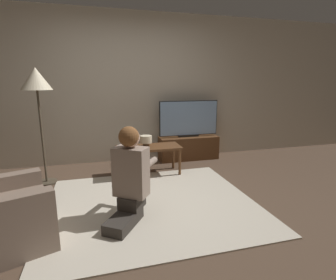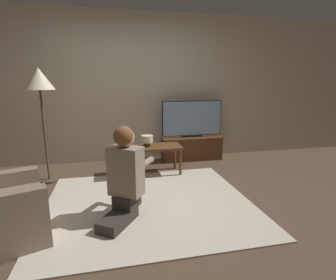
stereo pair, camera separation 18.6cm
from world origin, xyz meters
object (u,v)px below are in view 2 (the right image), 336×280
Objects in this scene: coffee_table at (150,149)px; person_kneeling at (125,173)px; tv at (192,119)px; floor_lamp at (40,85)px; table_lamp at (147,140)px.

coffee_table is 1.00× the size of person_kneeling.
person_kneeling is at bearing -124.26° from tv.
floor_lamp is (-2.36, -0.62, 0.61)m from tv.
coffee_table is at bearing -74.69° from person_kneeling.
coffee_table is 5.42× the size of table_lamp.
person_kneeling is at bearing -51.92° from floor_lamp.
tv is at bearing 34.84° from table_lamp.
person_kneeling is (-1.32, -1.94, -0.26)m from tv.
floor_lamp is at bearing 179.19° from coffee_table.
tv is at bearing 36.28° from coffee_table.
floor_lamp is at bearing -165.22° from tv.
tv is 6.14× the size of table_lamp.
tv is at bearing -89.95° from person_kneeling.
tv is 2.37m from person_kneeling.
tv is 1.13m from table_lamp.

